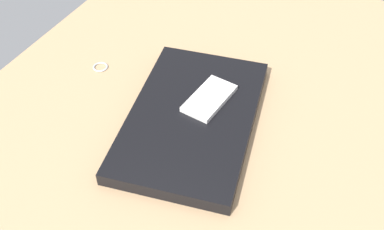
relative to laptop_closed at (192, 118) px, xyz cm
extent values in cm
cube|color=tan|center=(2.55, -1.19, -2.75)|extent=(120.00, 80.00, 3.00)
cube|color=black|center=(0.00, 0.00, 0.00)|extent=(37.69, 27.34, 2.50)
cube|color=silver|center=(-4.32, 1.34, 1.71)|extent=(11.28, 6.89, 0.93)
cube|color=white|center=(-4.32, 1.34, 2.25)|extent=(7.10, 5.17, 0.14)
torus|color=silver|center=(-5.73, -23.55, -1.07)|extent=(3.04, 3.04, 0.36)
camera|label=1|loc=(51.57, 25.55, 58.13)|focal=43.32mm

